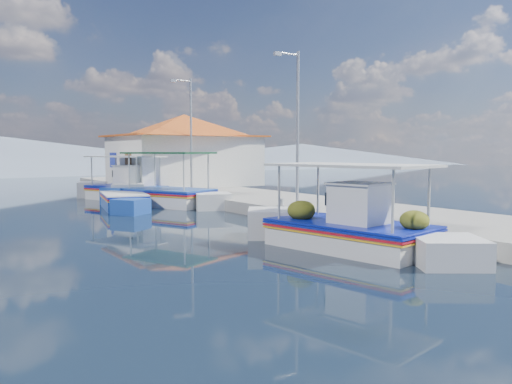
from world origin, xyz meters
TOP-DOWN VIEW (x-y plane):
  - ground at (0.00, 0.00)m, footprint 160.00×160.00m
  - quay at (5.90, 6.00)m, footprint 5.00×44.00m
  - bollards at (3.80, 5.25)m, footprint 0.20×17.20m
  - main_caique at (1.66, -3.76)m, footprint 3.07×7.66m
  - caique_green_canopy at (2.32, 9.01)m, footprint 4.15×7.10m
  - caique_blue_hull at (0.03, 9.02)m, footprint 2.66×5.95m
  - caique_far at (1.73, 13.18)m, footprint 4.04×6.98m
  - harbor_building at (6.20, 15.00)m, footprint 10.49×10.49m
  - lamp_post_near at (4.51, 2.00)m, footprint 1.21×0.14m
  - lamp_post_far at (4.51, 11.00)m, footprint 1.21×0.14m
  - mountain_ridge at (6.54, 56.00)m, footprint 171.40×96.00m

SIDE VIEW (x-z plane):
  - ground at x=0.00m, z-range 0.00..0.00m
  - quay at x=5.90m, z-range 0.00..0.50m
  - caique_blue_hull at x=0.03m, z-range -0.25..0.84m
  - caique_green_canopy at x=2.32m, z-range -1.01..1.87m
  - caique_far at x=1.73m, z-range -0.83..1.81m
  - main_caique at x=1.66m, z-range -0.79..1.77m
  - bollards at x=3.80m, z-range 0.50..0.80m
  - mountain_ridge at x=6.54m, z-range -0.71..4.79m
  - harbor_building at x=6.20m, z-range 0.58..4.98m
  - lamp_post_near at x=4.51m, z-range 0.85..6.85m
  - lamp_post_far at x=4.51m, z-range 0.85..6.85m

